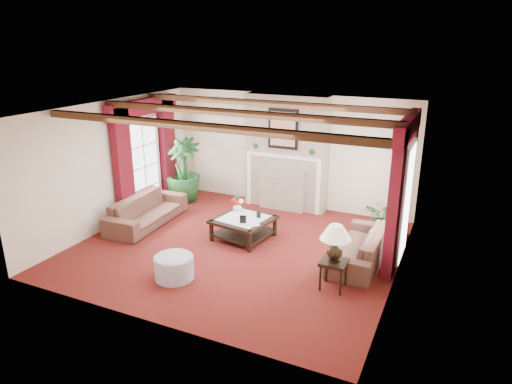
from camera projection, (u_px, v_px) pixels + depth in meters
The scene contains 23 objects.
floor at pixel (238, 247), 8.98m from camera, with size 6.00×6.00×0.00m, color #4B0F0D.
ceiling at pixel (236, 110), 8.12m from camera, with size 6.00×6.00×0.00m, color white.
back_wall at pixel (289, 151), 10.92m from camera, with size 6.00×0.02×2.70m, color beige.
left_wall at pixel (112, 164), 9.75m from camera, with size 0.02×5.50×2.70m, color beige.
right_wall at pixel (402, 205), 7.36m from camera, with size 0.02×5.50×2.70m, color beige.
ceiling_beams at pixel (236, 113), 8.14m from camera, with size 6.00×3.00×0.12m, color #392112, non-canonical shape.
fireplace at pixel (287, 94), 10.31m from camera, with size 2.00×0.52×2.70m, color #9D8265, non-canonical shape.
french_door_left at pixel (140, 121), 10.35m from camera, with size 0.10×1.10×2.16m, color white, non-canonical shape.
french_door_right at pixel (413, 145), 7.98m from camera, with size 0.10×1.10×2.16m, color white, non-canonical shape.
curtains_left at pixel (142, 102), 10.17m from camera, with size 0.20×2.40×2.55m, color #4C0A11, non-canonical shape.
curtains_right at pixel (409, 121), 7.89m from camera, with size 0.20×2.40×2.55m, color #4C0A11, non-canonical shape.
sofa_left at pixel (146, 206), 9.99m from camera, with size 0.73×2.15×0.83m, color black.
sofa_right at pixel (360, 241), 8.34m from camera, with size 0.61×2.01×0.78m, color black.
potted_palm at pixel (184, 184), 11.43m from camera, with size 1.14×1.71×0.89m, color black.
small_plant at pixel (384, 223), 9.33m from camera, with size 1.00×1.04×0.64m, color black.
coffee_table at pixel (244, 228), 9.33m from camera, with size 1.07×1.07×0.44m, color black, non-canonical shape.
side_table at pixel (333, 274), 7.44m from camera, with size 0.42×0.42×0.50m, color black, non-canonical shape.
ottoman at pixel (174, 267), 7.77m from camera, with size 0.67×0.67×0.39m, color gray.
table_lamp at pixel (335, 243), 7.26m from camera, with size 0.50×0.50×0.64m, color black, non-canonical shape.
flower_vase at pixel (237, 207), 9.61m from camera, with size 0.25×0.25×0.19m, color silver.
book at pixel (248, 218), 8.88m from camera, with size 0.17×0.15×0.28m, color black.
photo_frame_a at pixel (243, 219), 8.97m from camera, with size 0.13×0.02×0.17m, color black, non-canonical shape.
photo_frame_b at pixel (259, 215), 9.24m from camera, with size 0.10×0.02×0.14m, color black, non-canonical shape.
Camera 1 is at (3.76, -7.25, 3.91)m, focal length 32.00 mm.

